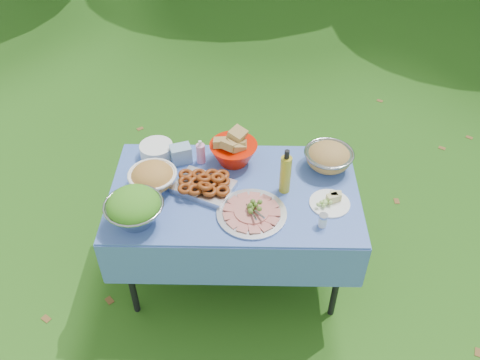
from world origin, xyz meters
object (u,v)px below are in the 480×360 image
bread_bowl (233,149)px  charcuterie_platter (252,209)px  picnic_table (235,234)px  pasta_bowl_steel (329,157)px  salad_bowl (134,208)px  plate_stack (157,150)px  oil_bottle (286,171)px

bread_bowl → charcuterie_platter: bearing=-76.2°
picnic_table → bread_bowl: size_ratio=4.92×
pasta_bowl_steel → charcuterie_platter: 0.63m
salad_bowl → charcuterie_platter: (0.63, 0.07, -0.06)m
salad_bowl → plate_stack: size_ratio=1.53×
bread_bowl → oil_bottle: oil_bottle is taller
bread_bowl → pasta_bowl_steel: bearing=-4.6°
picnic_table → plate_stack: (-0.50, 0.32, 0.42)m
salad_bowl → bread_bowl: bearing=45.6°
picnic_table → pasta_bowl_steel: bearing=21.5°
plate_stack → charcuterie_platter: 0.79m
picnic_table → oil_bottle: (0.29, 0.01, 0.53)m
plate_stack → bread_bowl: size_ratio=0.71×
picnic_table → charcuterie_platter: size_ratio=3.70×
salad_bowl → pasta_bowl_steel: size_ratio=1.07×
plate_stack → pasta_bowl_steel: bearing=-4.8°
plate_stack → charcuterie_platter: (0.60, -0.51, 0.00)m
plate_stack → oil_bottle: size_ratio=0.71×
picnic_table → pasta_bowl_steel: (0.57, 0.23, 0.46)m
bread_bowl → plate_stack: bearing=174.9°
pasta_bowl_steel → charcuterie_platter: bearing=-138.2°
plate_stack → bread_bowl: bearing=-5.1°
picnic_table → bread_bowl: bread_bowl is taller
bread_bowl → oil_bottle: size_ratio=1.00×
salad_bowl → oil_bottle: bearing=18.0°
picnic_table → charcuterie_platter: charcuterie_platter is taller
bread_bowl → charcuterie_platter: (0.11, -0.47, -0.05)m
picnic_table → pasta_bowl_steel: 0.77m
picnic_table → plate_stack: 0.73m
salad_bowl → pasta_bowl_steel: 1.21m
salad_bowl → bread_bowl: size_ratio=1.08×
plate_stack → pasta_bowl_steel: pasta_bowl_steel is taller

